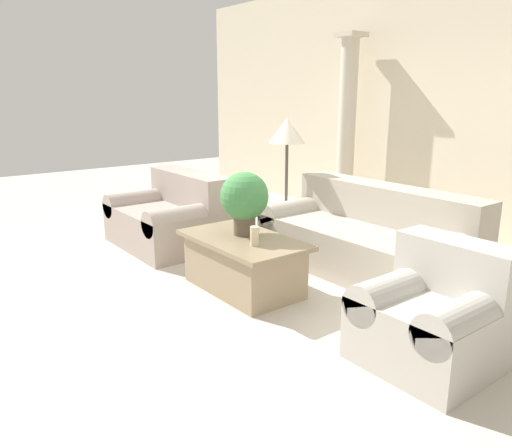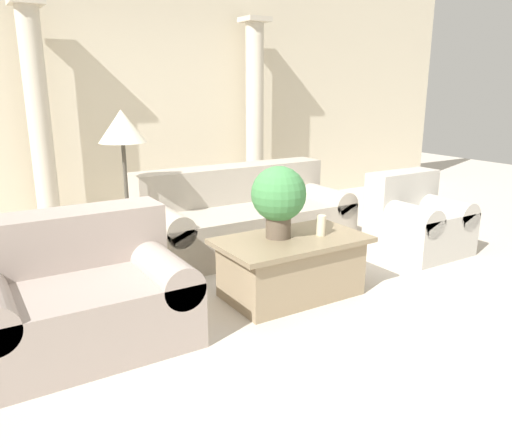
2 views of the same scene
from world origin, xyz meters
The scene contains 10 objects.
ground_plane centered at (0.00, 0.00, 0.00)m, with size 16.00×16.00×0.00m, color beige.
wall_back centered at (0.00, 2.67, 1.60)m, with size 10.00×0.06×3.20m.
sofa_long centered at (0.29, 0.91, 0.33)m, with size 2.13×0.98×0.82m.
loveseat centered at (-1.64, -0.23, 0.33)m, with size 1.33×0.98×0.82m.
coffee_table centered at (-0.03, -0.38, 0.25)m, with size 1.18×0.69×0.48m.
potted_plant centered at (-0.11, -0.31, 0.81)m, with size 0.43×0.43×0.56m.
pillar_candle centered at (0.21, -0.44, 0.56)m, with size 0.07×0.07×0.16m.
floor_lamp centered at (-0.93, 0.89, 1.24)m, with size 0.41×0.41×1.44m.
column_left centered at (-1.36, 2.34, 1.26)m, with size 0.33×0.33×2.47m.
armchair centered at (1.71, -0.12, 0.33)m, with size 0.80×0.80×0.79m.
Camera 1 is at (3.36, -2.83, 1.72)m, focal length 35.00 mm.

